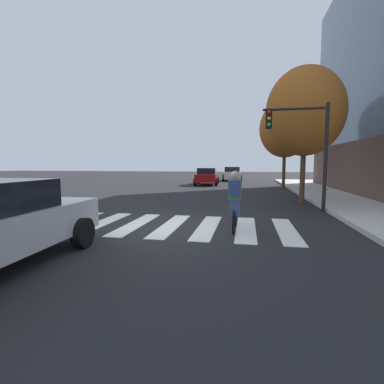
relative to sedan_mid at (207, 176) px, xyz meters
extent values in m
plane|color=black|center=(1.11, -17.13, -0.78)|extent=(120.00, 120.00, 0.00)
cube|color=silver|center=(-2.10, -17.13, -0.77)|extent=(0.55, 3.36, 0.01)
cube|color=silver|center=(-0.98, -17.13, -0.77)|extent=(0.55, 3.36, 0.01)
cube|color=silver|center=(0.15, -17.13, -0.77)|extent=(0.55, 3.36, 0.01)
cube|color=silver|center=(1.28, -17.13, -0.77)|extent=(0.55, 3.36, 0.01)
cube|color=silver|center=(2.41, -17.13, -0.77)|extent=(0.55, 3.36, 0.01)
cube|color=silver|center=(3.53, -17.13, -0.77)|extent=(0.55, 3.36, 0.01)
cube|color=silver|center=(4.66, -17.13, -0.77)|extent=(0.55, 3.36, 0.01)
cylinder|color=black|center=(-1.99, -19.81, -0.44)|extent=(0.26, 0.69, 0.68)
cylinder|color=black|center=(-0.06, -19.75, -0.44)|extent=(0.26, 0.69, 0.68)
cube|color=maroon|center=(0.00, 0.03, -0.12)|extent=(2.00, 4.46, 0.66)
cube|color=black|center=(0.01, -0.11, 0.47)|extent=(1.68, 2.17, 0.52)
cylinder|color=black|center=(-0.99, 1.38, -0.46)|extent=(0.26, 0.66, 0.65)
cylinder|color=black|center=(0.83, 1.48, -0.46)|extent=(0.26, 0.66, 0.65)
cylinder|color=black|center=(-0.84, -1.41, -0.46)|extent=(0.26, 0.66, 0.65)
cylinder|color=black|center=(0.99, -1.31, -0.46)|extent=(0.26, 0.66, 0.65)
cube|color=silver|center=(1.86, 6.83, -0.11)|extent=(2.14, 4.59, 0.68)
cube|color=black|center=(1.87, 6.69, 0.50)|extent=(1.76, 2.26, 0.53)
cylinder|color=black|center=(0.82, 8.19, -0.45)|extent=(0.28, 0.68, 0.66)
cylinder|color=black|center=(2.68, 8.33, -0.45)|extent=(0.28, 0.68, 0.66)
cylinder|color=black|center=(1.04, 5.34, -0.45)|extent=(0.28, 0.68, 0.66)
cylinder|color=black|center=(2.91, 5.48, -0.45)|extent=(0.28, 0.68, 0.66)
torus|color=black|center=(3.21, -17.85, -0.45)|extent=(0.07, 0.66, 0.66)
torus|color=black|center=(3.22, -16.80, -0.45)|extent=(0.07, 0.66, 0.66)
cylinder|color=#1972BF|center=(3.21, -17.32, -0.17)|extent=(0.06, 0.89, 0.05)
cylinder|color=#1972BF|center=(3.21, -17.48, -0.10)|extent=(0.04, 0.04, 0.45)
cube|color=#384772|center=(3.21, -17.48, -0.05)|extent=(0.28, 0.20, 0.56)
cube|color=#3F724C|center=(3.21, -17.48, 0.40)|extent=(0.36, 0.24, 0.56)
sphere|color=tan|center=(3.21, -17.48, 0.80)|extent=(0.22, 0.22, 0.22)
cube|color=navy|center=(3.21, -17.66, 0.45)|extent=(0.28, 0.16, 0.40)
cylinder|color=black|center=(6.50, -13.61, 1.32)|extent=(0.14, 0.14, 4.20)
cylinder|color=black|center=(5.30, -13.61, 3.22)|extent=(2.40, 0.10, 0.10)
cube|color=black|center=(4.34, -13.61, 2.87)|extent=(0.24, 0.20, 0.76)
sphere|color=red|center=(4.34, -13.72, 3.11)|extent=(0.14, 0.14, 0.14)
sphere|color=gold|center=(4.34, -13.72, 2.87)|extent=(0.14, 0.14, 0.14)
sphere|color=green|center=(4.34, -13.72, 2.63)|extent=(0.14, 0.14, 0.14)
cylinder|color=gold|center=(7.67, -8.84, -0.30)|extent=(0.22, 0.22, 0.65)
sphere|color=gold|center=(7.67, -8.84, 0.06)|extent=(0.18, 0.18, 0.18)
cylinder|color=gold|center=(7.83, -8.84, -0.27)|extent=(0.12, 0.09, 0.09)
cylinder|color=#4C3823|center=(6.14, -11.07, 0.66)|extent=(0.24, 0.24, 2.88)
ellipsoid|color=#A5591E|center=(6.14, -11.07, 3.54)|extent=(3.58, 3.58, 4.12)
cylinder|color=#4C3823|center=(6.25, -3.05, 0.72)|extent=(0.24, 0.24, 3.00)
ellipsoid|color=#A5591E|center=(6.25, -3.05, 3.71)|extent=(3.73, 3.73, 4.29)
camera|label=1|loc=(3.53, -25.45, 1.11)|focal=26.72mm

